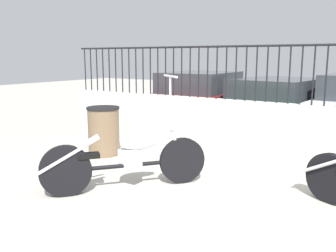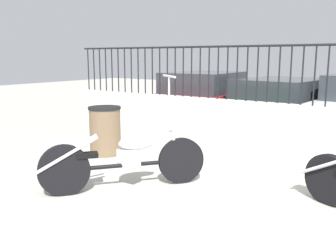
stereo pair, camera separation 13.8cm
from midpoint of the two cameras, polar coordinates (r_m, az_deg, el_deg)
The scene contains 7 objects.
ground_plane at distance 4.11m, azimuth 3.55°, elevation -15.19°, with size 40.00×40.00×0.00m, color #ADA89E.
low_wall at distance 6.33m, azimuth 16.15°, elevation -1.35°, with size 9.03×0.18×1.04m.
fence_railing at distance 6.21m, azimuth 16.68°, elevation 8.82°, with size 9.03×0.04×0.93m.
motorcycle_black at distance 5.09m, azimuth -8.45°, elevation -5.33°, with size 1.52×1.87×1.54m.
trash_bin at distance 6.94m, azimuth -10.34°, elevation -0.72°, with size 0.59×0.59×0.88m.
car_red at distance 9.95m, azimuth 4.90°, elevation 4.25°, with size 1.97×4.45×1.38m.
car_green at distance 9.24m, azimuth 16.27°, elevation 3.13°, with size 2.32×4.51×1.28m.
Camera 1 is at (1.79, -3.24, 1.78)m, focal length 40.00 mm.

